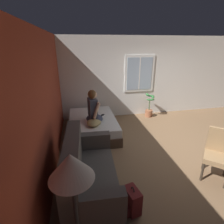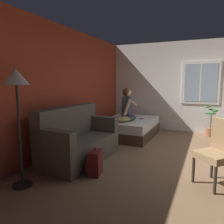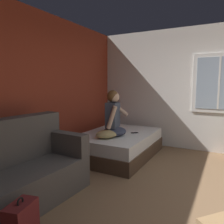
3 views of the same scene
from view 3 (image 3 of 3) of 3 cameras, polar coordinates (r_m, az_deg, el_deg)
wall_back_accent at (r=3.96m, az=-19.69°, el=5.16°), size 9.82×0.16×2.70m
bed at (r=4.54m, az=1.62°, el=-8.44°), size 1.87×1.33×0.48m
couch at (r=3.02m, az=-23.66°, el=-14.24°), size 1.74×0.90×1.04m
person_seated at (r=4.20m, az=0.47°, el=-1.36°), size 0.58×0.51×0.88m
backpack at (r=2.40m, az=-22.79°, el=-25.47°), size 0.33×0.28×0.46m
throw_pillow at (r=4.07m, az=-1.26°, el=-5.74°), size 0.55×0.46×0.14m
cell_phone at (r=4.48m, az=5.91°, el=-5.42°), size 0.15×0.15×0.01m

